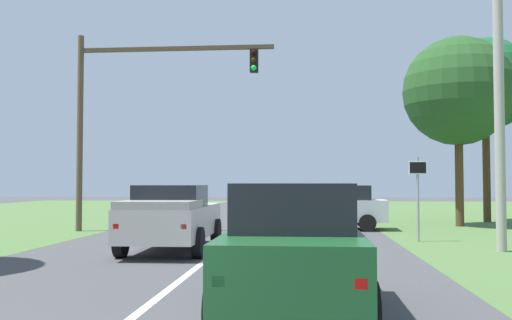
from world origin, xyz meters
The scene contains 9 objects.
ground_plane centered at (0.00, 9.75, 0.00)m, with size 120.00×120.00×0.00m, color #424244.
red_suv_near centered at (2.29, 4.26, 1.00)m, with size 2.13×4.54×1.92m.
pickup_truck_lead centered at (-1.29, 11.47, 0.96)m, with size 2.31×5.20×1.85m.
traffic_light centered at (-4.46, 17.57, 5.18)m, with size 7.88×0.40×7.82m.
keep_moving_sign centered at (6.13, 14.69, 1.76)m, with size 0.60×0.09×2.76m.
oak_tree_right centered at (9.22, 21.43, 5.97)m, with size 4.83×4.83×8.40m.
crossing_suv_far centered at (3.60, 19.29, 0.95)m, with size 4.42×2.21×1.81m.
utility_pole_right centered at (7.91, 12.17, 4.20)m, with size 0.28×0.28×8.40m, color #9E998E.
extra_tree_1 centered at (11.28, 24.32, 6.74)m, with size 4.54×4.54×9.03m.
Camera 1 is at (2.47, -4.27, 1.93)m, focal length 39.81 mm.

